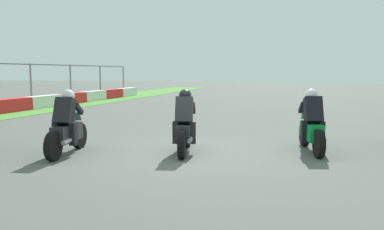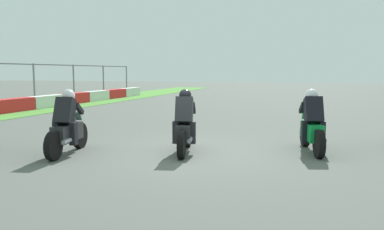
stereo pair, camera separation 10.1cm
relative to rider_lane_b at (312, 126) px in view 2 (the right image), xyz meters
The scene contains 4 objects.
ground_plane 2.95m from the rider_lane_b, 106.59° to the left, with size 120.00×120.00×0.00m, color #505550.
rider_lane_b is the anchor object (origin of this frame).
rider_lane_c 3.05m from the rider_lane_b, 108.15° to the left, with size 2.02×0.65×1.51m.
rider_lane_d 5.79m from the rider_lane_b, 109.20° to the left, with size 2.03×0.61×1.51m.
Camera 2 is at (-8.85, -2.70, 1.93)m, focal length 36.51 mm.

